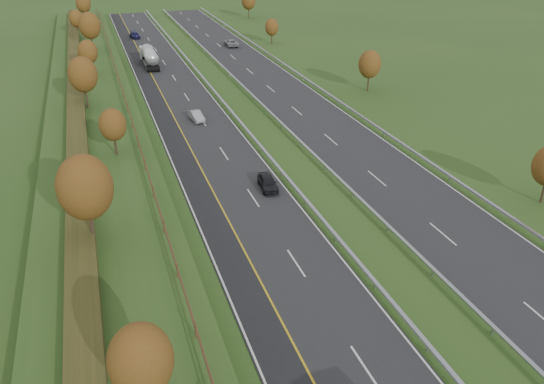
{
  "coord_description": "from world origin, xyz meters",
  "views": [
    {
      "loc": [
        -12.11,
        -10.17,
        24.97
      ],
      "look_at": [
        2.11,
        31.64,
        2.2
      ],
      "focal_mm": 35.0,
      "sensor_mm": 36.0,
      "label": 1
    }
  ],
  "objects_px": {
    "car_dark_near": "(268,182)",
    "car_silver_mid": "(196,116)",
    "road_tanker": "(149,56)",
    "car_small_far": "(135,35)",
    "car_oncoming": "(231,43)"
  },
  "relations": [
    {
      "from": "car_dark_near",
      "to": "car_silver_mid",
      "type": "distance_m",
      "value": 23.29
    },
    {
      "from": "road_tanker",
      "to": "car_dark_near",
      "type": "bearing_deg",
      "value": -85.06
    },
    {
      "from": "car_dark_near",
      "to": "car_small_far",
      "type": "height_order",
      "value": "car_dark_near"
    },
    {
      "from": "car_dark_near",
      "to": "car_oncoming",
      "type": "relative_size",
      "value": 0.75
    },
    {
      "from": "car_dark_near",
      "to": "car_silver_mid",
      "type": "bearing_deg",
      "value": 102.13
    },
    {
      "from": "car_small_far",
      "to": "road_tanker",
      "type": "bearing_deg",
      "value": -95.22
    },
    {
      "from": "car_dark_near",
      "to": "car_small_far",
      "type": "bearing_deg",
      "value": 98.58
    },
    {
      "from": "road_tanker",
      "to": "car_dark_near",
      "type": "relative_size",
      "value": 2.74
    },
    {
      "from": "road_tanker",
      "to": "car_oncoming",
      "type": "relative_size",
      "value": 2.05
    },
    {
      "from": "road_tanker",
      "to": "car_silver_mid",
      "type": "height_order",
      "value": "road_tanker"
    },
    {
      "from": "car_oncoming",
      "to": "road_tanker",
      "type": "bearing_deg",
      "value": 34.32
    },
    {
      "from": "road_tanker",
      "to": "car_oncoming",
      "type": "height_order",
      "value": "road_tanker"
    },
    {
      "from": "car_silver_mid",
      "to": "car_small_far",
      "type": "distance_m",
      "value": 61.6
    },
    {
      "from": "car_small_far",
      "to": "car_oncoming",
      "type": "distance_m",
      "value": 25.03
    },
    {
      "from": "car_oncoming",
      "to": "car_small_far",
      "type": "bearing_deg",
      "value": -37.07
    }
  ]
}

